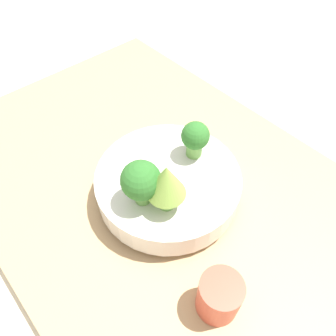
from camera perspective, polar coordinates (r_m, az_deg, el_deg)
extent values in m
plane|color=beige|center=(0.66, 1.23, -6.53)|extent=(6.00, 6.00, 0.00)
cube|color=tan|center=(0.65, 1.25, -5.80)|extent=(1.04, 0.63, 0.03)
cylinder|color=silver|center=(0.63, 0.00, -4.49)|extent=(0.12, 0.12, 0.01)
cylinder|color=silver|center=(0.61, 0.00, -2.73)|extent=(0.26, 0.26, 0.05)
cylinder|color=#6BA34C|center=(0.61, 4.59, 3.43)|extent=(0.03, 0.03, 0.03)
sphere|color=#2D6B28|center=(0.59, 4.79, 5.64)|extent=(0.05, 0.05, 0.05)
cylinder|color=#6BA34C|center=(0.53, -0.26, -5.39)|extent=(0.03, 0.03, 0.04)
cone|color=#84AD47|center=(0.49, -0.27, -2.18)|extent=(0.06, 0.06, 0.06)
cylinder|color=#6BA34C|center=(0.54, -4.63, -4.47)|extent=(0.03, 0.03, 0.03)
sphere|color=#2D6B28|center=(0.51, -4.89, -2.01)|extent=(0.07, 0.07, 0.07)
cylinder|color=#C64C38|center=(0.52, 8.89, -21.21)|extent=(0.06, 0.06, 0.08)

